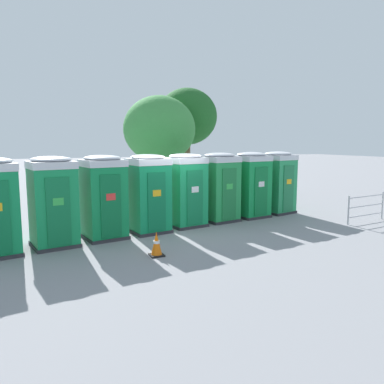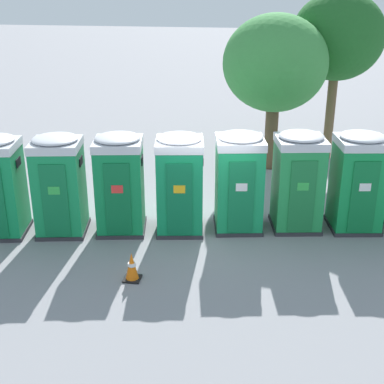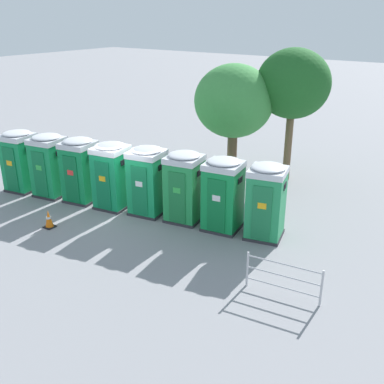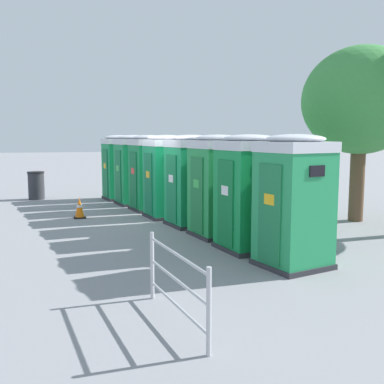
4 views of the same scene
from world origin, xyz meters
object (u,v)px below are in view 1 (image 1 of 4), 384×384
Objects in this scene: portapotty_1 at (53,201)px; portapotty_3 at (148,193)px; portapotty_6 at (251,184)px; street_tree_0 at (159,130)px; portapotty_7 at (277,182)px; portapotty_4 at (186,190)px; portapotty_2 at (104,197)px; traffic_cone at (157,244)px; event_barrier at (366,207)px; portapotty_5 at (219,187)px; street_tree_1 at (187,117)px.

portapotty_1 is 2.99m from portapotty_3.
street_tree_0 is at bearing 116.97° from portapotty_6.
portapotty_3 and portapotty_7 have the same top height.
portapotty_4 is 1.00× the size of portapotty_7.
portapotty_3 is at bearing 8.92° from portapotty_2.
portapotty_1 is 8.04m from street_tree_0.
street_tree_0 reaches higher than portapotty_6.
portapotty_2 and portapotty_3 have the same top height.
traffic_cone is 0.31× the size of event_barrier.
street_tree_0 is at bearing 70.88° from traffic_cone.
portapotty_4 reaches higher than event_barrier.
portapotty_5 is 1.24× the size of event_barrier.
portapotty_3 is 4.48m from portapotty_6.
portapotty_3 is (2.94, 0.56, 0.00)m from portapotty_1.
portapotty_7 is at bearing 9.46° from portapotty_5.
portapotty_7 is 0.45× the size of street_tree_1.
street_tree_0 is at bearing 56.62° from portapotty_2.
portapotty_6 is at bearing 9.16° from portapotty_4.
portapotty_5 reaches higher than traffic_cone.
portapotty_5 is 3.97× the size of traffic_cone.
street_tree_1 reaches higher than portapotty_5.
portapotty_6 is 1.24× the size of event_barrier.
portapotty_5 is at bearing 10.85° from portapotty_4.
event_barrier is at bearing 6.40° from traffic_cone.
portapotty_2 is at bearing -168.46° from portapotty_4.
portapotty_1 is 1.00× the size of portapotty_4.
event_barrier is at bearing -55.25° from portapotty_7.
street_tree_1 is 2.79× the size of event_barrier.
street_tree_1 reaches higher than event_barrier.
portapotty_3 is at bearing -169.18° from portapotty_6.
event_barrier is at bearing -36.25° from portapotty_6.
portapotty_3 is 8.40m from street_tree_1.
street_tree_1 is at bearing 113.67° from event_barrier.
portapotty_6 is (2.95, 0.48, -0.00)m from portapotty_4.
traffic_cone is at bearing -173.60° from event_barrier.
portapotty_4 is at bearing -170.84° from portapotty_6.
street_tree_0 is 8.91m from traffic_cone.
traffic_cone is at bearing -40.76° from portapotty_1.
portapotty_1 is at bearing -169.24° from portapotty_3.
portapotty_4 is 0.50× the size of street_tree_0.
portapotty_1 is at bearing 139.24° from traffic_cone.
portapotty_7 is at bearing 11.44° from portapotty_6.
traffic_cone is at bearing -145.42° from portapotty_6.
portapotty_2 reaches higher than traffic_cone.
portapotty_6 is (4.40, 0.84, -0.00)m from portapotty_3.
portapotty_4 is at bearing -169.15° from portapotty_5.
street_tree_0 reaches higher than portapotty_1.
portapotty_7 is (4.42, 0.77, 0.00)m from portapotty_4.
portapotty_6 is 4.28m from event_barrier.
event_barrier is (8.38, 0.94, 0.26)m from traffic_cone.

